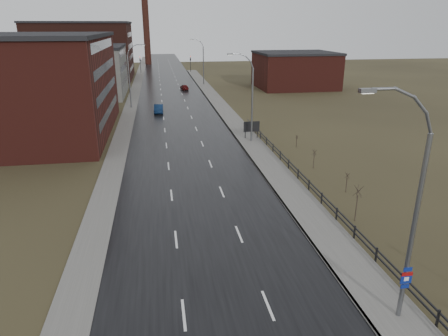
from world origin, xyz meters
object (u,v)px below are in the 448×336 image
object	(u,v)px
streetlight_main	(410,214)
billboard	(251,127)
car_near	(159,109)
car_far	(184,87)

from	to	relation	value
streetlight_main	billboard	distance (m)	35.61
car_near	car_far	bearing A→B (deg)	78.04
billboard	car_near	bearing A→B (deg)	122.27
car_far	streetlight_main	bearing A→B (deg)	86.04
streetlight_main	car_far	bearing A→B (deg)	93.71
streetlight_main	billboard	world-z (taller)	streetlight_main
streetlight_main	car_near	world-z (taller)	streetlight_main
billboard	car_far	xyz separation A→B (m)	(-5.83, 44.95, -1.03)
car_near	car_far	distance (m)	26.50
car_far	billboard	bearing A→B (deg)	89.73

